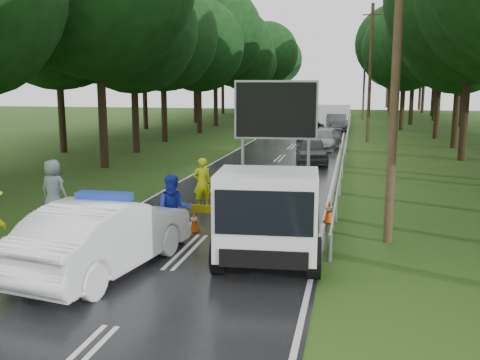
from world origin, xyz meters
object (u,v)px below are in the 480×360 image
(police_sedan, at_px, (106,236))
(civilian, at_px, (174,210))
(queue_car_third, at_px, (311,130))
(officer, at_px, (202,183))
(queue_car_first, at_px, (312,150))
(barrier, at_px, (207,213))
(queue_car_fourth, at_px, (337,122))
(work_truck, at_px, (271,210))
(queue_car_second, at_px, (324,140))

(police_sedan, height_order, civilian, civilian)
(queue_car_third, bearing_deg, officer, -99.08)
(queue_car_first, height_order, queue_car_third, queue_car_first)
(barrier, height_order, civilian, civilian)
(queue_car_fourth, bearing_deg, police_sedan, -102.89)
(civilian, relative_size, queue_car_fourth, 0.41)
(queue_car_first, bearing_deg, work_truck, -96.01)
(barrier, bearing_deg, officer, 112.12)
(barrier, bearing_deg, queue_car_fourth, 90.09)
(barrier, height_order, queue_car_second, queue_car_second)
(officer, height_order, queue_car_first, officer)
(officer, distance_m, queue_car_third, 25.56)
(police_sedan, xyz_separation_m, queue_car_first, (3.32, 18.38, -0.15))
(officer, distance_m, queue_car_second, 18.40)
(civilian, relative_size, queue_car_first, 0.47)
(police_sedan, bearing_deg, officer, -83.93)
(police_sedan, height_order, queue_car_fourth, police_sedan)
(officer, xyz_separation_m, queue_car_second, (3.24, 18.11, -0.23))
(police_sedan, distance_m, queue_car_second, 25.07)
(queue_car_first, bearing_deg, queue_car_third, 87.85)
(barrier, distance_m, civilian, 1.15)
(police_sedan, xyz_separation_m, queue_car_second, (3.64, 24.80, -0.20))
(police_sedan, height_order, queue_car_first, police_sedan)
(civilian, distance_m, queue_car_second, 22.69)
(queue_car_first, relative_size, queue_car_second, 0.91)
(queue_car_first, height_order, queue_car_second, queue_car_first)
(police_sedan, height_order, queue_car_third, police_sedan)
(queue_car_second, bearing_deg, queue_car_first, -84.90)
(queue_car_second, height_order, queue_car_fourth, queue_car_fourth)
(queue_car_first, relative_size, queue_car_fourth, 0.89)
(queue_car_fourth, bearing_deg, civilian, -101.90)
(police_sedan, bearing_deg, civilian, -101.43)
(police_sedan, xyz_separation_m, queue_car_third, (2.17, 32.18, -0.18))
(civilian, height_order, queue_car_third, civilian)
(police_sedan, relative_size, queue_car_first, 1.31)
(civilian, bearing_deg, officer, 77.12)
(police_sedan, bearing_deg, barrier, -106.73)
(work_truck, relative_size, barrier, 2.47)
(police_sedan, height_order, officer, police_sedan)
(civilian, bearing_deg, queue_car_second, 64.01)
(queue_car_first, relative_size, queue_car_third, 0.85)
(barrier, relative_size, queue_car_fourth, 0.49)
(civilian, bearing_deg, queue_car_first, 62.39)
(police_sedan, relative_size, officer, 3.04)
(civilian, distance_m, queue_car_fourth, 37.22)
(work_truck, bearing_deg, queue_car_fourth, 84.79)
(officer, bearing_deg, queue_car_first, -133.29)
(queue_car_first, bearing_deg, queue_car_second, 80.22)
(officer, height_order, queue_car_fourth, officer)
(civilian, relative_size, queue_car_third, 0.39)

